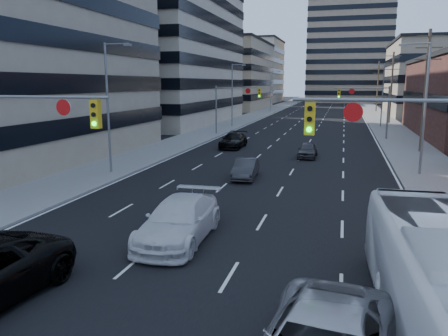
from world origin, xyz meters
TOP-DOWN VIEW (x-y plane):
  - road_surface at (0.00, 130.00)m, footprint 18.00×300.00m
  - sidewalk_left at (-11.50, 130.00)m, footprint 5.00×300.00m
  - sidewalk_right at (11.50, 130.00)m, footprint 5.00×300.00m
  - office_left_mid at (-27.00, 60.00)m, footprint 26.00×34.00m
  - office_left_far at (-24.00, 100.00)m, footprint 20.00×30.00m
  - apartment_tower at (6.00, 150.00)m, footprint 26.00×26.00m
  - bg_block_left at (-28.00, 140.00)m, footprint 24.00×24.00m
  - bg_block_right at (32.00, 130.00)m, footprint 22.00×22.00m
  - signal_near_left at (-7.45, 8.00)m, footprint 6.59×0.33m
  - signal_near_right at (7.45, 8.00)m, footprint 6.59×0.33m
  - signal_far_left at (-7.68, 45.00)m, footprint 6.09×0.33m
  - signal_far_right at (7.68, 45.00)m, footprint 6.09×0.33m
  - utility_pole_block at (12.20, 36.00)m, footprint 2.20×0.28m
  - utility_pole_midblock at (12.20, 66.00)m, footprint 2.20×0.28m
  - utility_pole_distant at (12.20, 96.00)m, footprint 2.20×0.28m
  - streetlight_left_near at (-10.34, 20.00)m, footprint 2.03×0.22m
  - streetlight_left_mid at (-10.34, 55.00)m, footprint 2.03×0.22m
  - streetlight_left_far at (-10.34, 90.00)m, footprint 2.03×0.22m
  - streetlight_right_near at (10.34, 25.00)m, footprint 2.03×0.22m
  - streetlight_right_far at (10.34, 60.00)m, footprint 2.03×0.22m
  - white_van at (-1.05, 8.83)m, footprint 2.54×5.93m
  - transit_bus at (7.77, 3.57)m, footprint 3.14×10.73m
  - sedan_blue at (-2.00, 11.37)m, footprint 1.74×3.83m
  - sedan_grey_center at (-0.98, 21.07)m, footprint 1.68×4.12m
  - sedan_black_far at (-5.20, 34.62)m, footprint 2.12×5.13m
  - sedan_grey_right at (2.38, 30.70)m, footprint 1.58×3.84m

SIDE VIEW (x-z plane):
  - road_surface at x=0.00m, z-range 0.00..0.02m
  - sidewalk_left at x=-11.50m, z-range 0.00..0.15m
  - sidewalk_right at x=11.50m, z-range 0.00..0.15m
  - sedan_blue at x=-2.00m, z-range 0.00..1.27m
  - sedan_grey_right at x=2.38m, z-range 0.00..1.30m
  - sedan_grey_center at x=-0.98m, z-range 0.00..1.33m
  - sedan_black_far at x=-5.20m, z-range 0.00..1.48m
  - white_van at x=-1.05m, z-range 0.00..1.70m
  - transit_bus at x=7.77m, z-range 0.00..2.95m
  - signal_far_left at x=-7.68m, z-range 1.30..7.30m
  - signal_far_right at x=7.68m, z-range 1.30..7.30m
  - signal_near_left at x=-7.45m, z-range 1.33..7.33m
  - signal_near_right at x=7.45m, z-range 1.33..7.33m
  - streetlight_left_near at x=-10.34m, z-range 0.55..9.55m
  - streetlight_left_mid at x=-10.34m, z-range 0.55..9.55m
  - streetlight_left_far at x=-10.34m, z-range 0.55..9.55m
  - streetlight_right_near at x=10.34m, z-range 0.55..9.55m
  - streetlight_right_far at x=10.34m, z-range 0.55..9.55m
  - utility_pole_block at x=12.20m, z-range 0.28..11.28m
  - utility_pole_midblock at x=12.20m, z-range 0.28..11.28m
  - utility_pole_distant at x=12.20m, z-range 0.28..11.28m
  - bg_block_right at x=32.00m, z-range 0.00..12.00m
  - office_left_far at x=-24.00m, z-range 0.00..16.00m
  - bg_block_left at x=-28.00m, z-range 0.00..20.00m
  - office_left_mid at x=-27.00m, z-range 0.00..28.00m
  - apartment_tower at x=6.00m, z-range 0.00..58.00m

